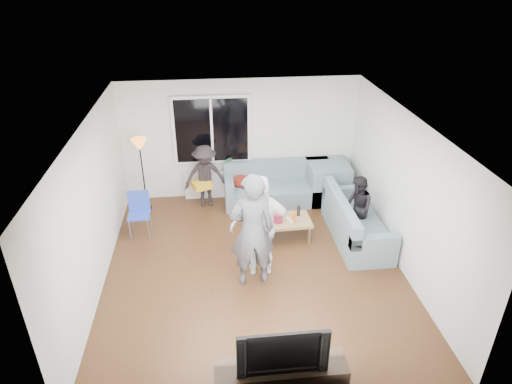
{
  "coord_description": "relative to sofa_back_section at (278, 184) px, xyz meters",
  "views": [
    {
      "loc": [
        -0.64,
        -6.17,
        4.75
      ],
      "look_at": [
        0.1,
        0.6,
        1.15
      ],
      "focal_mm": 31.3,
      "sensor_mm": 36.0,
      "label": 1
    }
  ],
  "objects": [
    {
      "name": "spectator_right",
      "position": [
        1.25,
        -1.5,
        0.19
      ],
      "size": [
        0.5,
        0.63,
        1.23
      ],
      "primitive_type": "imported",
      "rotation": [
        0.0,
        0.0,
        -1.51
      ],
      "color": "black",
      "rests_on": "floor"
    },
    {
      "name": "player_right",
      "position": [
        -0.64,
        -2.37,
        0.46
      ],
      "size": [
        1.05,
        0.46,
        1.78
      ],
      "primitive_type": "imported",
      "rotation": [
        0.0,
        0.0,
        3.11
      ],
      "color": "white",
      "rests_on": "floor"
    },
    {
      "name": "wall_front",
      "position": [
        -0.77,
        -5.04,
        0.88
      ],
      "size": [
        5.0,
        0.04,
        2.6
      ],
      "primitive_type": "cube",
      "color": "silver",
      "rests_on": "ground"
    },
    {
      "name": "floor_lamp",
      "position": [
        -2.82,
        0.02,
        0.36
      ],
      "size": [
        0.32,
        0.32,
        1.56
      ],
      "primitive_type": null,
      "color": "orange",
      "rests_on": "floor"
    },
    {
      "name": "pitcher",
      "position": [
        -0.23,
        -1.49,
        0.06
      ],
      "size": [
        0.17,
        0.17,
        0.17
      ],
      "primitive_type": "cylinder",
      "color": "maroon",
      "rests_on": "coffee_table"
    },
    {
      "name": "wall_left",
      "position": [
        -3.29,
        -2.27,
        0.88
      ],
      "size": [
        0.04,
        5.5,
        2.6
      ],
      "primitive_type": "cube",
      "color": "silver",
      "rests_on": "ground"
    },
    {
      "name": "floor",
      "position": [
        -0.77,
        -2.27,
        -0.45
      ],
      "size": [
        5.0,
        5.5,
        0.04
      ],
      "primitive_type": "cube",
      "color": "#56351C",
      "rests_on": "ground"
    },
    {
      "name": "bottle_a",
      "position": [
        -0.49,
        -1.35,
        0.08
      ],
      "size": [
        0.07,
        0.07,
        0.22
      ],
      "primitive_type": "cylinder",
      "color": "#BB3D0B",
      "rests_on": "coffee_table"
    },
    {
      "name": "window_frame",
      "position": [
        -1.37,
        0.42,
        1.12
      ],
      "size": [
        1.62,
        0.06,
        1.47
      ],
      "primitive_type": "cube",
      "color": "white",
      "rests_on": "wall_back"
    },
    {
      "name": "bottle_e",
      "position": [
        0.19,
        -1.3,
        0.08
      ],
      "size": [
        0.07,
        0.07,
        0.21
      ],
      "primitive_type": "cylinder",
      "color": "black",
      "rests_on": "coffee_table"
    },
    {
      "name": "potted_plant",
      "position": [
        -1.05,
        0.35,
        0.37
      ],
      "size": [
        0.2,
        0.17,
        0.34
      ],
      "primitive_type": "imported",
      "rotation": [
        0.0,
        0.0,
        -0.08
      ],
      "color": "#245A25",
      "rests_on": "radiator"
    },
    {
      "name": "sofa_back_section",
      "position": [
        0.0,
        0.0,
        0.0
      ],
      "size": [
        2.3,
        0.85,
        0.85
      ],
      "primitive_type": null,
      "color": "slate",
      "rests_on": "floor"
    },
    {
      "name": "coffee_table",
      "position": [
        -0.17,
        -1.42,
        -0.22
      ],
      "size": [
        1.12,
        0.64,
        0.4
      ],
      "primitive_type": "cube",
      "rotation": [
        0.0,
        0.0,
        0.04
      ],
      "color": "#A78050",
      "rests_on": "floor"
    },
    {
      "name": "spectator_back",
      "position": [
        -1.55,
        0.03,
        0.26
      ],
      "size": [
        0.94,
        0.61,
        1.37
      ],
      "primitive_type": "imported",
      "rotation": [
        0.0,
        0.0,
        0.12
      ],
      "color": "black",
      "rests_on": "floor"
    },
    {
      "name": "sofa_corner",
      "position": [
        1.08,
        0.0,
        0.0
      ],
      "size": [
        0.85,
        0.85,
        0.85
      ],
      "primitive_type": "cube",
      "color": "slate",
      "rests_on": "floor"
    },
    {
      "name": "wall_right",
      "position": [
        1.75,
        -2.27,
        0.88
      ],
      "size": [
        0.04,
        5.5,
        2.6
      ],
      "primitive_type": "cube",
      "color": "silver",
      "rests_on": "ground"
    },
    {
      "name": "cushion_yellow",
      "position": [
        -1.63,
        -0.02,
        0.09
      ],
      "size": [
        0.47,
        0.44,
        0.14
      ],
      "primitive_type": "cube",
      "rotation": [
        0.0,
        0.0,
        0.38
      ],
      "color": "gold",
      "rests_on": "sofa_back_section"
    },
    {
      "name": "side_chair",
      "position": [
        -2.82,
        -1.01,
        0.01
      ],
      "size": [
        0.4,
        0.4,
        0.86
      ],
      "primitive_type": null,
      "rotation": [
        0.0,
        0.0,
        0.01
      ],
      "color": "#2A45B7",
      "rests_on": "floor"
    },
    {
      "name": "sofa_right_section",
      "position": [
        1.25,
        -1.56,
        0.0
      ],
      "size": [
        2.0,
        0.85,
        0.85
      ],
      "primitive_type": null,
      "rotation": [
        0.0,
        0.0,
        1.57
      ],
      "color": "slate",
      "rests_on": "floor"
    },
    {
      "name": "ceiling",
      "position": [
        -0.77,
        -2.27,
        2.2
      ],
      "size": [
        5.0,
        5.5,
        0.04
      ],
      "primitive_type": "cube",
      "color": "white",
      "rests_on": "ground"
    },
    {
      "name": "tv_console",
      "position": [
        -0.7,
        -4.77,
        -0.2
      ],
      "size": [
        1.6,
        0.4,
        0.44
      ],
      "primitive_type": "cube",
      "color": "#322519",
      "rests_on": "floor"
    },
    {
      "name": "cushion_red",
      "position": [
        -0.76,
        0.06,
        0.09
      ],
      "size": [
        0.46,
        0.44,
        0.13
      ],
      "primitive_type": "cube",
      "rotation": [
        0.0,
        0.0,
        -0.5
      ],
      "color": "maroon",
      "rests_on": "sofa_back_section"
    },
    {
      "name": "bottle_d",
      "position": [
        0.04,
        -1.54,
        0.09
      ],
      "size": [
        0.07,
        0.07,
        0.23
      ],
      "primitive_type": "cylinder",
      "color": "#E95814",
      "rests_on": "coffee_table"
    },
    {
      "name": "window_glass",
      "position": [
        -1.37,
        0.38,
        1.12
      ],
      "size": [
        1.5,
        0.02,
        1.35
      ],
      "primitive_type": "cube",
      "color": "black",
      "rests_on": "window_frame"
    },
    {
      "name": "vase",
      "position": [
        -1.71,
        0.35,
        0.29
      ],
      "size": [
        0.22,
        0.22,
        0.18
      ],
      "primitive_type": "imported",
      "rotation": [
        0.0,
        0.0,
        -0.31
      ],
      "color": "silver",
      "rests_on": "radiator"
    },
    {
      "name": "window_mullion",
      "position": [
        -1.37,
        0.37,
        1.12
      ],
      "size": [
        0.05,
        0.03,
        1.35
      ],
      "primitive_type": "cube",
      "color": "white",
      "rests_on": "window_frame"
    },
    {
      "name": "television",
      "position": [
        -0.7,
        -4.77,
        0.32
      ],
      "size": [
        1.07,
        0.14,
        0.62
      ],
      "primitive_type": "imported",
      "color": "black",
      "rests_on": "tv_console"
    },
    {
      "name": "radiator",
      "position": [
        -1.37,
        0.38,
        -0.11
      ],
      "size": [
        1.3,
        0.12,
        0.62
      ],
      "primitive_type": "cube",
      "color": "silver",
      "rests_on": "floor"
    },
    {
      "name": "wall_back",
      "position": [
        -0.77,
        0.5,
        0.88
      ],
      "size": [
        5.0,
        0.04,
        2.6
      ],
      "primitive_type": "cube",
      "color": "silver",
      "rests_on": "ground"
    },
    {
      "name": "player_left",
      "position": [
        -0.83,
        -2.63,
        0.56
      ],
      "size": [
        0.75,
        0.52,
        1.96
      ],
      "primitive_type": "imported",
      "rotation": [
        0.0,
        0.0,
        3.22
      ],
      "color": "#494A4E",
      "rests_on": "floor"
    }
  ]
}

